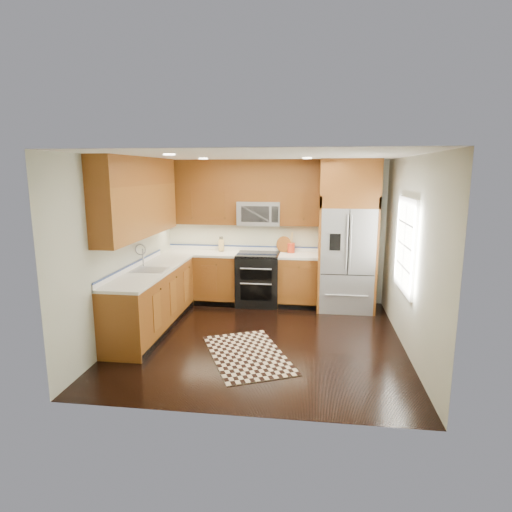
# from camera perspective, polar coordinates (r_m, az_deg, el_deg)

# --- Properties ---
(ground) EXTENTS (4.00, 4.00, 0.00)m
(ground) POSITION_cam_1_polar(r_m,az_deg,el_deg) (6.32, 0.64, -11.05)
(ground) COLOR black
(ground) RESTS_ON ground
(wall_back) EXTENTS (4.00, 0.02, 2.60)m
(wall_back) POSITION_cam_1_polar(r_m,az_deg,el_deg) (7.92, 2.41, 3.25)
(wall_back) COLOR beige
(wall_back) RESTS_ON ground
(wall_left) EXTENTS (0.02, 4.00, 2.60)m
(wall_left) POSITION_cam_1_polar(r_m,az_deg,el_deg) (6.50, -17.13, 1.01)
(wall_left) COLOR beige
(wall_left) RESTS_ON ground
(wall_right) EXTENTS (0.02, 4.00, 2.60)m
(wall_right) POSITION_cam_1_polar(r_m,az_deg,el_deg) (6.05, 19.82, 0.12)
(wall_right) COLOR beige
(wall_right) RESTS_ON ground
(window) EXTENTS (0.04, 1.10, 1.30)m
(window) POSITION_cam_1_polar(r_m,az_deg,el_deg) (6.22, 19.30, 1.38)
(window) COLOR white
(window) RESTS_ON ground
(base_cabinets) EXTENTS (2.85, 3.00, 0.90)m
(base_cabinets) POSITION_cam_1_polar(r_m,az_deg,el_deg) (7.24, -8.22, -4.48)
(base_cabinets) COLOR brown
(base_cabinets) RESTS_ON ground
(countertop) EXTENTS (2.86, 3.01, 0.04)m
(countertop) POSITION_cam_1_polar(r_m,az_deg,el_deg) (7.21, -6.99, -0.68)
(countertop) COLOR white
(countertop) RESTS_ON base_cabinets
(upper_cabinets) EXTENTS (2.85, 3.00, 1.15)m
(upper_cabinets) POSITION_cam_1_polar(r_m,az_deg,el_deg) (7.15, -7.54, 8.15)
(upper_cabinets) COLOR brown
(upper_cabinets) RESTS_ON ground
(range) EXTENTS (0.76, 0.67, 0.95)m
(range) POSITION_cam_1_polar(r_m,az_deg,el_deg) (7.78, 0.30, -3.12)
(range) COLOR black
(range) RESTS_ON ground
(microwave) EXTENTS (0.76, 0.40, 0.42)m
(microwave) POSITION_cam_1_polar(r_m,az_deg,el_deg) (7.70, 0.43, 5.73)
(microwave) COLOR #B2B2B7
(microwave) RESTS_ON ground
(refrigerator) EXTENTS (0.98, 0.75, 2.60)m
(refrigerator) POSITION_cam_1_polar(r_m,az_deg,el_deg) (7.54, 12.05, 2.64)
(refrigerator) COLOR #B2B2B7
(refrigerator) RESTS_ON ground
(sink_faucet) EXTENTS (0.54, 0.44, 0.37)m
(sink_faucet) POSITION_cam_1_polar(r_m,az_deg,el_deg) (6.66, -14.10, -1.29)
(sink_faucet) COLOR #B2B2B7
(sink_faucet) RESTS_ON countertop
(rug) EXTENTS (1.47, 1.77, 0.01)m
(rug) POSITION_cam_1_polar(r_m,az_deg,el_deg) (5.83, -1.15, -12.97)
(rug) COLOR black
(rug) RESTS_ON ground
(knife_block) EXTENTS (0.12, 0.15, 0.27)m
(knife_block) POSITION_cam_1_polar(r_m,az_deg,el_deg) (7.96, -4.65, 1.45)
(knife_block) COLOR tan
(knife_block) RESTS_ON countertop
(utensil_crock) EXTENTS (0.15, 0.15, 0.38)m
(utensil_crock) POSITION_cam_1_polar(r_m,az_deg,el_deg) (7.79, 4.71, 1.37)
(utensil_crock) COLOR #B93016
(utensil_crock) RESTS_ON countertop
(cutting_board) EXTENTS (0.39, 0.39, 0.02)m
(cutting_board) POSITION_cam_1_polar(r_m,az_deg,el_deg) (7.87, 3.71, 0.61)
(cutting_board) COLOR brown
(cutting_board) RESTS_ON countertop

